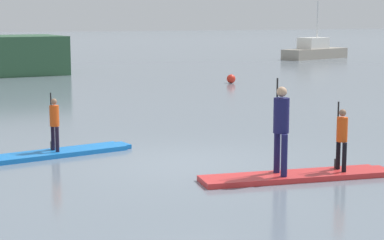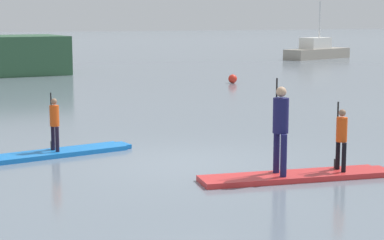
{
  "view_description": "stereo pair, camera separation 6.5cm",
  "coord_description": "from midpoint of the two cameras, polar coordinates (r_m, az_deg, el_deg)",
  "views": [
    {
      "loc": [
        -5.17,
        -12.41,
        2.98
      ],
      "look_at": [
        0.57,
        1.02,
        0.73
      ],
      "focal_mm": 63.17,
      "sensor_mm": 36.0,
      "label": 1
    },
    {
      "loc": [
        -5.11,
        -12.44,
        2.98
      ],
      "look_at": [
        0.57,
        1.02,
        0.73
      ],
      "focal_mm": 63.17,
      "sensor_mm": 36.0,
      "label": 2
    }
  ],
  "objects": [
    {
      "name": "ground_plane",
      "position": [
        13.78,
        -0.67,
        -3.73
      ],
      "size": [
        240.0,
        240.0,
        0.0
      ],
      "primitive_type": "plane",
      "color": "slate"
    },
    {
      "name": "paddleboard_near",
      "position": [
        14.88,
        -11.6,
        -2.77
      ],
      "size": [
        3.52,
        1.29,
        0.1
      ],
      "color": "blue",
      "rests_on": "ground"
    },
    {
      "name": "paddler_child_solo",
      "position": [
        14.78,
        -11.67,
        -0.13
      ],
      "size": [
        0.23,
        0.4,
        1.25
      ],
      "color": "black",
      "rests_on": "paddleboard_near"
    },
    {
      "name": "paddleboard_far",
      "position": [
        12.68,
        8.71,
        -4.7
      ],
      "size": [
        3.73,
        1.18,
        0.1
      ],
      "color": "red",
      "rests_on": "ground"
    },
    {
      "name": "paddler_adult",
      "position": [
        12.36,
        7.37,
        -0.37
      ],
      "size": [
        0.32,
        0.51,
        1.76
      ],
      "color": "#19194C",
      "rests_on": "paddleboard_far"
    },
    {
      "name": "paddler_child_front",
      "position": [
        12.93,
        12.38,
        -1.33
      ],
      "size": [
        0.23,
        0.4,
        1.29
      ],
      "color": "black",
      "rests_on": "paddleboard_far"
    },
    {
      "name": "motor_boat_small_navy",
      "position": [
        48.82,
        10.28,
        5.77
      ],
      "size": [
        5.91,
        3.42,
        4.03
      ],
      "color": "#9E9384",
      "rests_on": "ground"
    },
    {
      "name": "mooring_buoy_near",
      "position": [
        30.4,
        3.26,
        3.49
      ],
      "size": [
        0.4,
        0.4,
        0.4
      ],
      "primitive_type": "sphere",
      "color": "red",
      "rests_on": "ground"
    }
  ]
}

